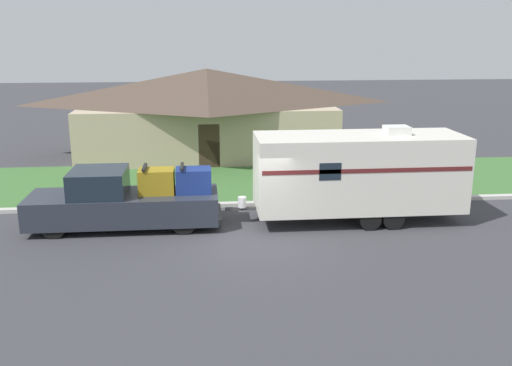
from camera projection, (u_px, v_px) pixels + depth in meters
ground_plane at (253, 241)px, 17.65m from camera, size 120.00×120.00×0.00m
curb_strip at (244, 204)px, 21.25m from camera, size 80.00×0.30×0.14m
lawn_strip at (238, 181)px, 24.77m from camera, size 80.00×7.00×0.03m
house_across_street at (208, 110)px, 29.75m from camera, size 13.80×7.03×4.47m
pickup_truck at (125, 201)px, 18.74m from camera, size 6.27×2.06×2.06m
travel_trailer at (358, 172)px, 19.26m from camera, size 8.00×2.42×3.24m
mailbox at (312, 175)px, 21.84m from camera, size 0.48×0.20×1.26m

